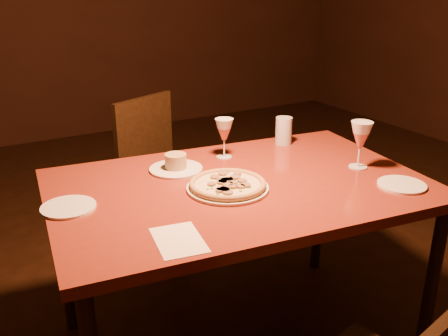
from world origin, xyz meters
TOP-DOWN VIEW (x-y plane):
  - floor at (0.00, 0.00)m, footprint 7.00×7.00m
  - dining_table at (-0.25, 0.08)m, footprint 1.53×1.08m
  - chair_far at (-0.17, 1.05)m, footprint 0.56×0.56m
  - pizza_plate at (-0.32, 0.05)m, footprint 0.31×0.31m
  - ramekin_saucer at (-0.40, 0.33)m, footprint 0.22×0.22m
  - wine_glass_far at (-0.15, 0.36)m, footprint 0.08×0.08m
  - wine_glass_right at (0.27, -0.02)m, footprint 0.09×0.09m
  - water_tumbler at (0.19, 0.39)m, footprint 0.08×0.08m
  - side_plate_left at (-0.87, 0.18)m, footprint 0.19×0.19m
  - side_plate_near at (0.27, -0.25)m, footprint 0.18×0.18m
  - menu_card at (-0.64, -0.21)m, footprint 0.17×0.22m

SIDE VIEW (x-z plane):
  - floor at x=0.00m, z-range 0.00..0.00m
  - chair_far at x=-0.17m, z-range 0.06..0.94m
  - dining_table at x=-0.25m, z-range 0.31..1.08m
  - menu_card at x=-0.64m, z-range 0.76..0.77m
  - side_plate_near at x=0.27m, z-range 0.76..0.77m
  - side_plate_left at x=-0.87m, z-range 0.76..0.77m
  - pizza_plate at x=-0.32m, z-range 0.77..0.80m
  - ramekin_saucer at x=-0.40m, z-range 0.75..0.82m
  - water_tumbler at x=0.19m, z-range 0.76..0.89m
  - wine_glass_far at x=-0.15m, z-range 0.76..0.94m
  - wine_glass_right at x=0.27m, z-range 0.76..0.96m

